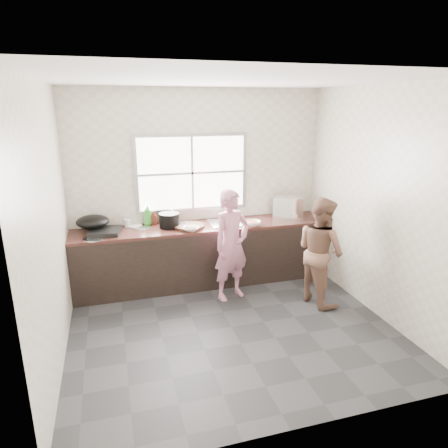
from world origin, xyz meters
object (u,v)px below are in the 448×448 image
object	(u,v)px
bowl_held	(231,222)
pot_lid_left	(94,239)
cutting_board	(189,226)
bottle_brown_short	(172,217)
person_side	(320,251)
woman	(231,249)
bowl_mince	(191,229)
bowl_crabs	(253,224)
bottle_green	(148,214)
pot_lid_right	(142,228)
plate_food	(134,225)
burner	(105,231)
wok	(93,222)
bottle_brown_tall	(154,218)
glass_jar	(127,223)
black_pot	(169,220)
dish_rack	(287,208)

from	to	relation	value
bowl_held	pot_lid_left	xyz separation A→B (m)	(-1.84, -0.16, -0.03)
cutting_board	bottle_brown_short	world-z (taller)	bottle_brown_short
person_side	bowl_held	world-z (taller)	person_side
woman	bowl_held	xyz separation A→B (m)	(0.15, 0.51, 0.21)
bowl_mince	bowl_crabs	size ratio (longest dim) A/B	1.24
bowl_crabs	bottle_green	size ratio (longest dim) A/B	0.56
pot_lid_right	bowl_mince	bearing A→B (deg)	-24.78
pot_lid_left	pot_lid_right	bearing A→B (deg)	24.83
bowl_crabs	bottle_brown_short	bearing A→B (deg)	157.49
plate_food	burner	xyz separation A→B (m)	(-0.39, -0.25, 0.02)
bottle_green	wok	distance (m)	0.74
bottle_brown_tall	cutting_board	bearing A→B (deg)	-34.80
woman	bottle_green	world-z (taller)	woman
bowl_held	pot_lid_left	distance (m)	1.85
bowl_mince	bottle_green	xyz separation A→B (m)	(-0.52, 0.44, 0.13)
pot_lid_left	glass_jar	bearing A→B (deg)	43.74
bowl_mince	bottle_green	distance (m)	0.69
bottle_green	burner	size ratio (longest dim) A/B	0.81
glass_jar	bottle_brown_short	bearing A→B (deg)	3.17
bowl_held	pot_lid_left	size ratio (longest dim) A/B	0.78
cutting_board	plate_food	world-z (taller)	cutting_board
bottle_brown_tall	bowl_mince	bearing A→B (deg)	-45.49
black_pot	bottle_green	size ratio (longest dim) A/B	0.89
person_side	bottle_brown_tall	xyz separation A→B (m)	(-1.94, 1.21, 0.26)
plate_food	bottle_brown_tall	size ratio (longest dim) A/B	1.18
woman	glass_jar	distance (m)	1.49
woman	person_side	world-z (taller)	person_side
bowl_crabs	dish_rack	distance (m)	0.66
woman	person_side	xyz separation A→B (m)	(1.05, -0.42, 0.01)
person_side	black_pot	bearing A→B (deg)	47.62
cutting_board	bowl_mince	size ratio (longest dim) A/B	1.89
bottle_brown_tall	pot_lid_right	distance (m)	0.26
bowl_crabs	plate_food	bearing A→B (deg)	164.54
burner	person_side	bearing A→B (deg)	-20.17
cutting_board	bottle_brown_tall	bearing A→B (deg)	145.20
woman	black_pot	xyz separation A→B (m)	(-0.71, 0.58, 0.28)
person_side	wok	bearing A→B (deg)	55.89
person_side	bottle_green	xyz separation A→B (m)	(-2.03, 1.21, 0.32)
woman	wok	world-z (taller)	woman
bowl_mince	black_pot	size ratio (longest dim) A/B	0.79
cutting_board	bottle_brown_tall	size ratio (longest dim) A/B	2.19
bowl_mince	burner	xyz separation A→B (m)	(-1.10, 0.19, 0.00)
person_side	bottle_brown_tall	size ratio (longest dim) A/B	7.39
plate_food	wok	xyz separation A→B (m)	(-0.53, -0.12, 0.13)
bottle_brown_short	burner	world-z (taller)	bottle_brown_short
bowl_mince	bottle_brown_short	bearing A→B (deg)	112.89
woman	burner	bearing A→B (deg)	140.04
bowl_crabs	burner	world-z (taller)	burner
person_side	glass_jar	size ratio (longest dim) A/B	12.46
bottle_green	bottle_brown_tall	xyz separation A→B (m)	(0.09, 0.00, -0.06)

